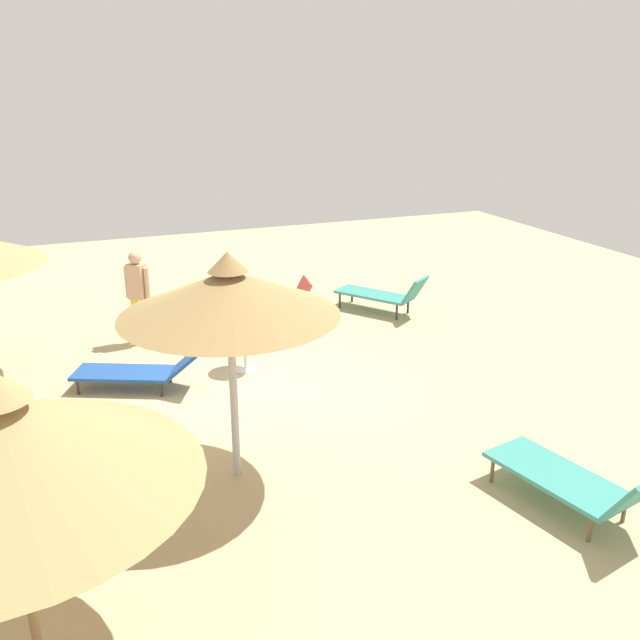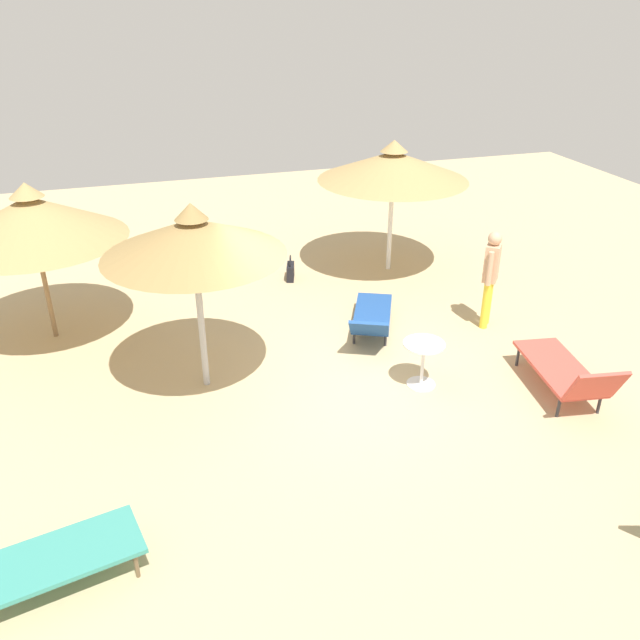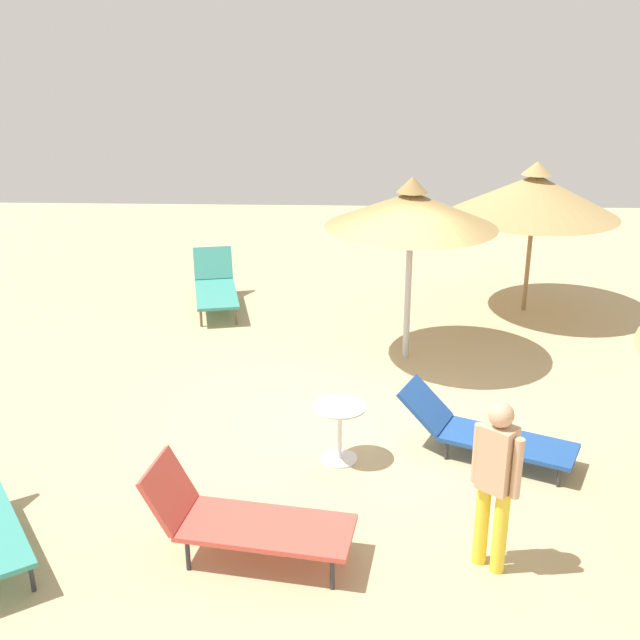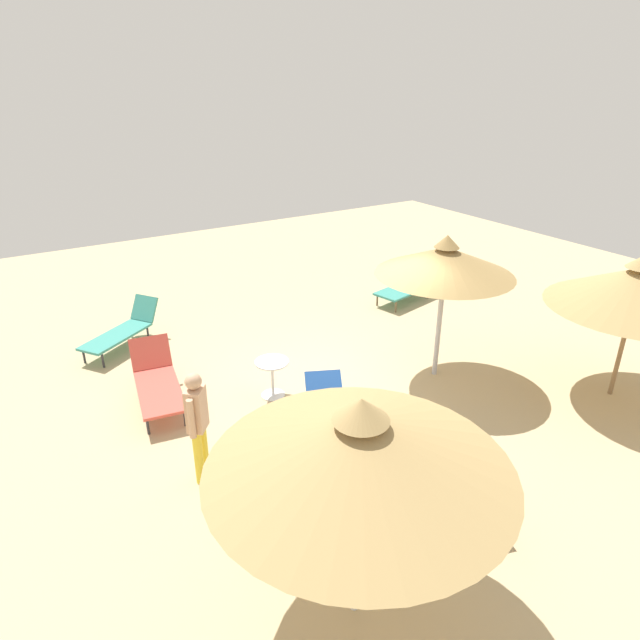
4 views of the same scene
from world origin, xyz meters
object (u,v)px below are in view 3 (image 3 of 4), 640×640
Objects in this scene: parasol_umbrella_edge at (411,210)px; lounge_chair_far_right at (215,286)px; lounge_chair_back at (241,518)px; person_standing_center at (496,476)px; parasol_umbrella_front at (535,195)px; side_table_round at (340,423)px; lounge_chair_near_right at (483,431)px.

parasol_umbrella_edge reaches higher than lounge_chair_far_right.
person_standing_center reaches higher than lounge_chair_back.
lounge_chair_back is (6.91, -4.01, -1.61)m from parasol_umbrella_front.
person_standing_center is at bearing 27.88° from lounge_chair_far_right.
side_table_round is (5.06, 2.25, 0.07)m from lounge_chair_far_right.
parasol_umbrella_front is at bearing 166.01° from person_standing_center.
parasol_umbrella_front reaches higher than side_table_round.
parasol_umbrella_edge is 0.97× the size of parasol_umbrella_front.
lounge_chair_far_right is (-2.09, -3.18, -1.85)m from parasol_umbrella_edge.
parasol_umbrella_front is at bearing 148.66° from side_table_round.
lounge_chair_near_right is at bearing 38.33° from lounge_chair_far_right.
parasol_umbrella_front is 5.48m from lounge_chair_near_right.
lounge_chair_back reaches higher than lounge_chair_far_right.
parasol_umbrella_edge reaches higher than person_standing_center.
parasol_umbrella_edge is 4.98m from person_standing_center.
lounge_chair_near_right is (2.82, 0.70, -1.93)m from parasol_umbrella_edge.
lounge_chair_back is 1.18× the size of person_standing_center.
parasol_umbrella_front is 8.15m from lounge_chair_back.
lounge_chair_near_right is at bearing 13.89° from parasol_umbrella_edge.
parasol_umbrella_edge is 1.36× the size of lounge_chair_far_right.
side_table_round is (2.97, -0.94, -1.78)m from parasol_umbrella_edge.
parasol_umbrella_edge is 1.62× the size of person_standing_center.
lounge_chair_back is (4.73, -1.82, -1.84)m from parasol_umbrella_edge.
parasol_umbrella_front is at bearing 149.85° from lounge_chair_back.
side_table_round is at bearing -84.85° from lounge_chair_near_right.
person_standing_center is (0.06, 2.28, 0.55)m from lounge_chair_back.
person_standing_center is at bearing -6.92° from lounge_chair_near_right.
lounge_chair_far_right is 6.26m from lounge_chair_near_right.
parasol_umbrella_front is at bearing 134.78° from parasol_umbrella_edge.
lounge_chair_far_right is at bearing -156.05° from side_table_round.
parasol_umbrella_edge is at bearing 56.71° from lounge_chair_far_right.
person_standing_center is (6.88, 3.64, 0.56)m from lounge_chair_far_right.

